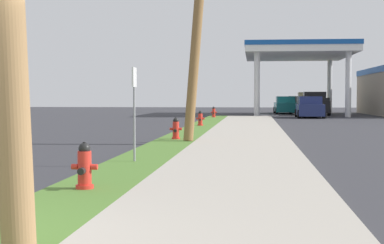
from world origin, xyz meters
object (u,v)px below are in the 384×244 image
Objects in this scene: fire_hydrant_nearest at (84,168)px; fire_hydrant_second at (176,130)px; fire_hydrant_third at (200,119)px; truck_black_on_apron at (315,104)px; street_sign_post at (134,94)px; car_teal_by_far_pump at (285,106)px; car_navy_by_near_pump at (310,108)px; utility_pole_midground at (199,0)px; truck_tan_at_forecourt at (307,103)px; fire_hydrant_fourth at (214,113)px.

fire_hydrant_nearest and fire_hydrant_second have the same top height.
truck_black_on_apron is at bearing 70.36° from fire_hydrant_third.
fire_hydrant_second is 0.35× the size of street_sign_post.
truck_black_on_apron is (2.36, -3.27, 0.19)m from car_teal_by_far_pump.
car_navy_by_near_pump reaches higher than fire_hydrant_third.
fire_hydrant_nearest is 0.16× the size of car_navy_by_near_pump.
utility_pole_midground is at bearing 85.19° from fire_hydrant_nearest.
fire_hydrant_third is at bearing 90.03° from fire_hydrant_second.
fire_hydrant_third is 11.02m from utility_pole_midground.
truck_tan_at_forecourt is (7.82, 38.47, 0.47)m from fire_hydrant_second.
fire_hydrant_fourth is at bearing -114.89° from truck_tan_at_forecourt.
truck_tan_at_forecourt reaches higher than car_teal_by_far_pump.
utility_pole_midground is 4.31× the size of street_sign_post.
truck_black_on_apron reaches higher than fire_hydrant_fourth.
car_navy_by_near_pump is 0.83× the size of truck_black_on_apron.
car_navy_by_near_pump is (6.78, 35.39, 0.28)m from fire_hydrant_nearest.
truck_black_on_apron reaches higher than fire_hydrant_nearest.
street_sign_post is (-0.02, -16.51, 1.19)m from fire_hydrant_third.
fire_hydrant_third is 16.32m from car_navy_by_near_pump.
fire_hydrant_fourth is at bearing -128.08° from truck_black_on_apron.
fire_hydrant_nearest is 0.14× the size of truck_tan_at_forecourt.
fire_hydrant_second is 9.49m from fire_hydrant_third.
fire_hydrant_third is 0.16× the size of car_teal_by_far_pump.
utility_pole_midground is at bearing -35.81° from fire_hydrant_second.
fire_hydrant_third is 0.08× the size of utility_pole_midground.
fire_hydrant_second is at bearing -99.00° from car_teal_by_far_pump.
truck_tan_at_forecourt is at bearing 57.65° from car_teal_by_far_pump.
fire_hydrant_fourth is at bearing 90.18° from fire_hydrant_nearest.
fire_hydrant_second is at bearing -101.49° from truck_tan_at_forecourt.
street_sign_post is (-0.02, -7.02, 1.19)m from fire_hydrant_second.
utility_pole_midground reaches higher than fire_hydrant_second.
fire_hydrant_nearest is 43.35m from truck_black_on_apron.
fire_hydrant_third is (-0.00, 9.49, 0.00)m from fire_hydrant_second.
fire_hydrant_second is at bearing 89.90° from fire_hydrant_nearest.
car_teal_by_far_pump reaches higher than fire_hydrant_third.
car_navy_by_near_pump is (6.78, 31.36, -0.91)m from street_sign_post.
street_sign_post is at bearing -90.07° from fire_hydrant_third.
utility_pole_midground is (0.98, -21.98, 4.32)m from fire_hydrant_fourth.
street_sign_post reaches higher than truck_tan_at_forecourt.
fire_hydrant_nearest is 11.33m from utility_pole_midground.
fire_hydrant_fourth is 22.42m from utility_pole_midground.
car_navy_by_near_pump and car_teal_by_far_pump have the same top height.
car_teal_by_far_pump is at bearing 82.52° from utility_pole_midground.
fire_hydrant_nearest and fire_hydrant_fourth have the same top height.
car_navy_by_near_pump is at bearing -94.28° from truck_tan_at_forecourt.
street_sign_post is 0.47× the size of car_navy_by_near_pump.
fire_hydrant_second is (0.02, 11.06, 0.00)m from fire_hydrant_nearest.
car_teal_by_far_pump is at bearing 82.46° from street_sign_post.
street_sign_post reaches higher than truck_black_on_apron.
car_navy_by_near_pump is at bearing -83.24° from car_teal_by_far_pump.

